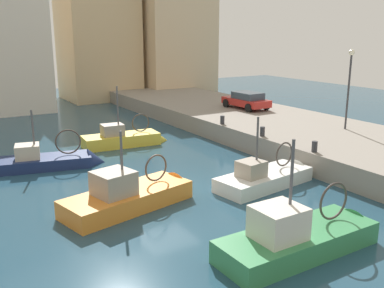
{
  "coord_description": "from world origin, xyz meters",
  "views": [
    {
      "loc": [
        -8.87,
        -16.92,
        7.04
      ],
      "look_at": [
        2.94,
        2.54,
        1.2
      ],
      "focal_mm": 41.04,
      "sensor_mm": 36.0,
      "label": 1
    }
  ],
  "objects_px": {
    "fishing_boat_green": "(304,246)",
    "mooring_bollard_north": "(222,120)",
    "parked_car_red": "(246,100)",
    "fishing_boat_yellow": "(126,144)",
    "fishing_boat_orange": "(135,202)",
    "fishing_boat_white": "(269,182)",
    "mooring_bollard_south": "(315,147)",
    "mooring_bollard_mid": "(262,131)",
    "fishing_boat_navy": "(51,165)",
    "quay_streetlamp": "(350,76)"
  },
  "relations": [
    {
      "from": "quay_streetlamp",
      "to": "mooring_bollard_mid",
      "type": "bearing_deg",
      "value": 168.37
    },
    {
      "from": "fishing_boat_orange",
      "to": "quay_streetlamp",
      "type": "height_order",
      "value": "quay_streetlamp"
    },
    {
      "from": "fishing_boat_orange",
      "to": "parked_car_red",
      "type": "height_order",
      "value": "fishing_boat_orange"
    },
    {
      "from": "fishing_boat_navy",
      "to": "quay_streetlamp",
      "type": "xyz_separation_m",
      "value": [
        16.69,
        -5.38,
        4.35
      ]
    },
    {
      "from": "fishing_boat_green",
      "to": "fishing_boat_white",
      "type": "height_order",
      "value": "fishing_boat_green"
    },
    {
      "from": "fishing_boat_green",
      "to": "mooring_bollard_north",
      "type": "bearing_deg",
      "value": 65.48
    },
    {
      "from": "fishing_boat_white",
      "to": "mooring_bollard_south",
      "type": "relative_size",
      "value": 10.8
    },
    {
      "from": "fishing_boat_white",
      "to": "fishing_boat_navy",
      "type": "xyz_separation_m",
      "value": [
        -8.2,
        8.18,
        0.01
      ]
    },
    {
      "from": "quay_streetlamp",
      "to": "fishing_boat_green",
      "type": "bearing_deg",
      "value": -144.72
    },
    {
      "from": "parked_car_red",
      "to": "mooring_bollard_south",
      "type": "height_order",
      "value": "parked_car_red"
    },
    {
      "from": "parked_car_red",
      "to": "quay_streetlamp",
      "type": "distance_m",
      "value": 9.4
    },
    {
      "from": "mooring_bollard_north",
      "to": "quay_streetlamp",
      "type": "height_order",
      "value": "quay_streetlamp"
    },
    {
      "from": "fishing_boat_white",
      "to": "parked_car_red",
      "type": "distance_m",
      "value": 14.29
    },
    {
      "from": "fishing_boat_green",
      "to": "mooring_bollard_mid",
      "type": "relative_size",
      "value": 11.83
    },
    {
      "from": "fishing_boat_navy",
      "to": "quay_streetlamp",
      "type": "distance_m",
      "value": 18.07
    },
    {
      "from": "fishing_boat_yellow",
      "to": "mooring_bollard_mid",
      "type": "relative_size",
      "value": 10.33
    },
    {
      "from": "fishing_boat_yellow",
      "to": "fishing_boat_orange",
      "type": "bearing_deg",
      "value": -110.97
    },
    {
      "from": "mooring_bollard_south",
      "to": "quay_streetlamp",
      "type": "distance_m",
      "value": 6.99
    },
    {
      "from": "fishing_boat_green",
      "to": "mooring_bollard_north",
      "type": "distance_m",
      "value": 14.92
    },
    {
      "from": "fishing_boat_white",
      "to": "fishing_boat_yellow",
      "type": "bearing_deg",
      "value": 105.51
    },
    {
      "from": "fishing_boat_yellow",
      "to": "mooring_bollard_north",
      "type": "bearing_deg",
      "value": -23.26
    },
    {
      "from": "fishing_boat_green",
      "to": "fishing_boat_navy",
      "type": "height_order",
      "value": "fishing_boat_green"
    },
    {
      "from": "parked_car_red",
      "to": "fishing_boat_white",
      "type": "bearing_deg",
      "value": -123.52
    },
    {
      "from": "fishing_boat_green",
      "to": "fishing_boat_white",
      "type": "xyz_separation_m",
      "value": [
        3.33,
        5.56,
        -0.06
      ]
    },
    {
      "from": "fishing_boat_green",
      "to": "mooring_bollard_south",
      "type": "distance_m",
      "value": 8.39
    },
    {
      "from": "parked_car_red",
      "to": "mooring_bollard_north",
      "type": "height_order",
      "value": "parked_car_red"
    },
    {
      "from": "mooring_bollard_mid",
      "to": "fishing_boat_white",
      "type": "bearing_deg",
      "value": -125.62
    },
    {
      "from": "mooring_bollard_south",
      "to": "fishing_boat_white",
      "type": "bearing_deg",
      "value": 179.27
    },
    {
      "from": "mooring_bollard_north",
      "to": "mooring_bollard_south",
      "type": "bearing_deg",
      "value": -90.0
    },
    {
      "from": "fishing_boat_navy",
      "to": "quay_streetlamp",
      "type": "relative_size",
      "value": 1.25
    },
    {
      "from": "mooring_bollard_south",
      "to": "quay_streetlamp",
      "type": "xyz_separation_m",
      "value": [
        5.65,
        2.84,
        2.98
      ]
    },
    {
      "from": "fishing_boat_yellow",
      "to": "mooring_bollard_mid",
      "type": "distance_m",
      "value": 8.75
    },
    {
      "from": "mooring_bollard_north",
      "to": "fishing_boat_white",
      "type": "bearing_deg",
      "value": -109.63
    },
    {
      "from": "mooring_bollard_mid",
      "to": "fishing_boat_green",
      "type": "bearing_deg",
      "value": -122.93
    },
    {
      "from": "fishing_boat_yellow",
      "to": "parked_car_red",
      "type": "bearing_deg",
      "value": 7.38
    },
    {
      "from": "fishing_boat_orange",
      "to": "fishing_boat_yellow",
      "type": "bearing_deg",
      "value": 69.03
    },
    {
      "from": "fishing_boat_yellow",
      "to": "fishing_boat_navy",
      "type": "bearing_deg",
      "value": -157.03
    },
    {
      "from": "fishing_boat_yellow",
      "to": "parked_car_red",
      "type": "height_order",
      "value": "fishing_boat_yellow"
    },
    {
      "from": "mooring_bollard_north",
      "to": "quay_streetlamp",
      "type": "relative_size",
      "value": 0.11
    },
    {
      "from": "parked_car_red",
      "to": "quay_streetlamp",
      "type": "bearing_deg",
      "value": -85.8
    },
    {
      "from": "mooring_bollard_south",
      "to": "mooring_bollard_north",
      "type": "relative_size",
      "value": 1.0
    },
    {
      "from": "fishing_boat_yellow",
      "to": "fishing_boat_orange",
      "type": "distance_m",
      "value": 10.2
    },
    {
      "from": "fishing_boat_green",
      "to": "parked_car_red",
      "type": "xyz_separation_m",
      "value": [
        11.16,
        17.38,
        1.72
      ]
    },
    {
      "from": "fishing_boat_orange",
      "to": "fishing_boat_white",
      "type": "height_order",
      "value": "fishing_boat_white"
    },
    {
      "from": "fishing_boat_yellow",
      "to": "fishing_boat_orange",
      "type": "relative_size",
      "value": 0.87
    },
    {
      "from": "fishing_boat_green",
      "to": "fishing_boat_white",
      "type": "distance_m",
      "value": 6.48
    },
    {
      "from": "fishing_boat_green",
      "to": "mooring_bollard_south",
      "type": "bearing_deg",
      "value": 41.85
    },
    {
      "from": "parked_car_red",
      "to": "mooring_bollard_mid",
      "type": "xyz_separation_m",
      "value": [
        -4.99,
        -7.85,
        -0.4
      ]
    },
    {
      "from": "mooring_bollard_south",
      "to": "mooring_bollard_mid",
      "type": "height_order",
      "value": "same"
    },
    {
      "from": "mooring_bollard_south",
      "to": "mooring_bollard_north",
      "type": "bearing_deg",
      "value": 90.0
    }
  ]
}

